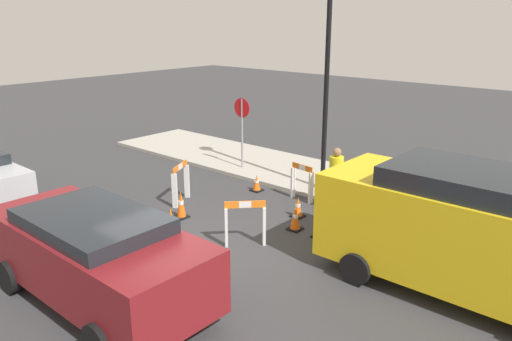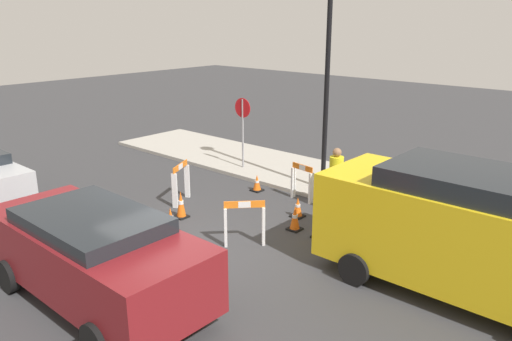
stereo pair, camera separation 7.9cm
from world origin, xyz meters
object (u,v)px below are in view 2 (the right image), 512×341
at_px(stop_sign, 243,121).
at_px(parked_car_1, 94,251).
at_px(streetlamp_post, 329,41).
at_px(work_van, 467,228).
at_px(person_worker, 336,178).

bearing_deg(stop_sign, parked_car_1, 112.42).
height_order(streetlamp_post, stop_sign, streetlamp_post).
relative_size(streetlamp_post, stop_sign, 2.85).
distance_m(parked_car_1, work_van, 6.31).
bearing_deg(streetlamp_post, work_van, -30.55).
bearing_deg(work_van, streetlamp_post, 149.45).
height_order(streetlamp_post, work_van, streetlamp_post).
height_order(parked_car_1, work_van, work_van).
height_order(stop_sign, parked_car_1, stop_sign).
distance_m(streetlamp_post, person_worker, 3.50).
bearing_deg(parked_car_1, person_worker, 82.77).
height_order(person_worker, parked_car_1, person_worker).
height_order(streetlamp_post, parked_car_1, streetlamp_post).
xyz_separation_m(stop_sign, parked_car_1, (3.28, -7.19, -0.67)).
xyz_separation_m(person_worker, work_van, (3.79, -1.86, 0.36)).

